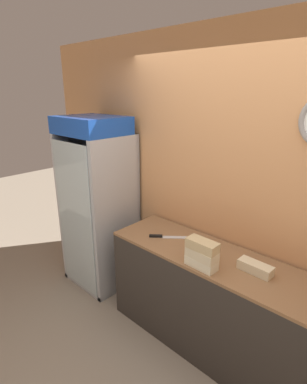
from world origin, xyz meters
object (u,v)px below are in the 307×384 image
at_px(sandwich_stack_bottom, 201,263).
at_px(chefs_knife, 163,236).
at_px(sandwich_stack_top, 202,245).
at_px(sandwich_flat_left, 255,268).
at_px(beverage_cooler, 101,196).
at_px(sandwich_stack_middle, 202,254).

xyz_separation_m(sandwich_stack_bottom, chefs_knife, (-0.54, 0.16, -0.03)).
height_order(sandwich_stack_top, sandwich_flat_left, sandwich_stack_top).
bearing_deg(beverage_cooler, sandwich_flat_left, -0.11).
bearing_deg(chefs_knife, sandwich_flat_left, 3.60).
xyz_separation_m(beverage_cooler, sandwich_stack_bottom, (1.51, -0.22, -0.11)).
relative_size(sandwich_stack_bottom, sandwich_stack_middle, 0.99).
bearing_deg(chefs_knife, sandwich_stack_middle, -16.92).
xyz_separation_m(sandwich_stack_bottom, sandwich_stack_top, (0.00, 0.00, 0.15)).
height_order(sandwich_stack_top, chefs_knife, sandwich_stack_top).
distance_m(sandwich_stack_bottom, chefs_knife, 0.56).
relative_size(sandwich_flat_left, chefs_knife, 0.90).
bearing_deg(sandwich_stack_middle, beverage_cooler, 171.69).
distance_m(beverage_cooler, chefs_knife, 0.99).
bearing_deg(sandwich_stack_bottom, chefs_knife, 163.08).
height_order(sandwich_stack_bottom, sandwich_flat_left, sandwich_stack_bottom).
distance_m(beverage_cooler, sandwich_stack_middle, 1.53).
relative_size(beverage_cooler, chefs_knife, 6.77).
bearing_deg(beverage_cooler, sandwich_stack_middle, -8.31).
height_order(sandwich_stack_middle, sandwich_flat_left, sandwich_stack_middle).
bearing_deg(sandwich_stack_top, sandwich_stack_middle, 180.00).
distance_m(sandwich_stack_top, chefs_knife, 0.59).
bearing_deg(sandwich_stack_top, beverage_cooler, 171.69).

